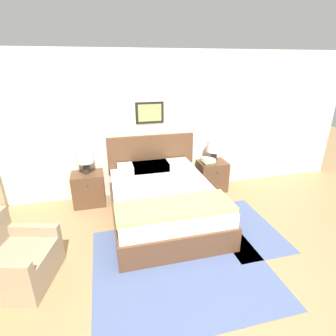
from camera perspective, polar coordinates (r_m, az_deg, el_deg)
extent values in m
plane|color=#99754C|center=(3.20, 8.90, -26.14)|extent=(16.00, 16.00, 0.00)
cube|color=beige|center=(4.89, -2.71, 9.25)|extent=(7.88, 0.06, 2.60)
cube|color=black|center=(4.78, -4.01, 11.91)|extent=(0.51, 0.02, 0.38)
cube|color=#8E9E5B|center=(4.77, -3.98, 11.89)|extent=(0.42, 0.00, 0.30)
cube|color=#47567F|center=(3.52, 2.73, -20.31)|extent=(2.15, 1.92, 0.01)
cube|color=#47567F|center=(4.34, 16.03, -12.09)|extent=(0.88, 1.51, 0.01)
cube|color=brown|center=(4.28, -0.89, -9.49)|extent=(1.61, 2.06, 0.28)
cube|color=brown|center=(3.38, 3.16, -15.44)|extent=(1.61, 0.06, 0.08)
cube|color=white|center=(4.14, -0.91, -6.17)|extent=(1.54, 1.98, 0.28)
cube|color=brown|center=(4.87, -3.67, 3.77)|extent=(1.61, 0.06, 0.59)
cube|color=#8E9E5B|center=(3.52, 1.51, -8.47)|extent=(1.58, 0.58, 0.06)
cube|color=white|center=(4.68, -7.71, -0.07)|extent=(0.52, 0.32, 0.14)
cube|color=white|center=(4.82, 1.42, 0.78)|extent=(0.52, 0.32, 0.14)
cube|color=slate|center=(4.74, -3.08, 0.36)|extent=(0.52, 0.32, 0.14)
cube|color=slate|center=(4.72, -4.52, 0.23)|extent=(0.52, 0.32, 0.14)
cube|color=#998466|center=(3.64, -29.59, -18.16)|extent=(0.90, 0.93, 0.39)
cube|color=#998466|center=(3.71, -27.85, -11.83)|extent=(0.72, 0.29, 0.14)
cube|color=brown|center=(4.86, -16.87, -4.37)|extent=(0.54, 0.42, 0.59)
sphere|color=#332D28|center=(4.59, -17.17, -3.73)|extent=(0.02, 0.02, 0.02)
cube|color=brown|center=(5.25, 9.54, -1.69)|extent=(0.54, 0.42, 0.59)
sphere|color=#332D28|center=(5.00, 10.66, -0.96)|extent=(0.02, 0.02, 0.02)
cylinder|color=#2D2823|center=(4.74, -17.37, -0.30)|extent=(0.12, 0.12, 0.14)
cylinder|color=#2D2823|center=(4.70, -17.50, 0.86)|extent=(0.02, 0.02, 0.06)
cylinder|color=silver|center=(4.66, -17.69, 2.42)|extent=(0.29, 0.29, 0.21)
cylinder|color=#2D2823|center=(5.14, 9.90, 2.15)|extent=(0.12, 0.12, 0.14)
cylinder|color=#2D2823|center=(5.11, 9.97, 3.22)|extent=(0.02, 0.02, 0.06)
cylinder|color=silver|center=(5.07, 10.07, 4.68)|extent=(0.29, 0.29, 0.21)
cube|color=#4C7551|center=(5.05, 8.67, 1.17)|extent=(0.19, 0.22, 0.03)
cube|color=beige|center=(5.04, 8.69, 1.51)|extent=(0.24, 0.24, 0.04)
cube|color=silver|center=(5.03, 8.72, 1.93)|extent=(0.24, 0.25, 0.04)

